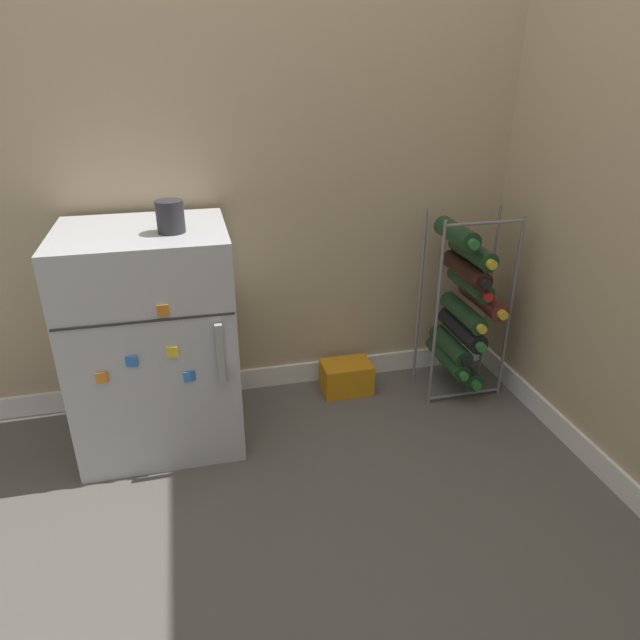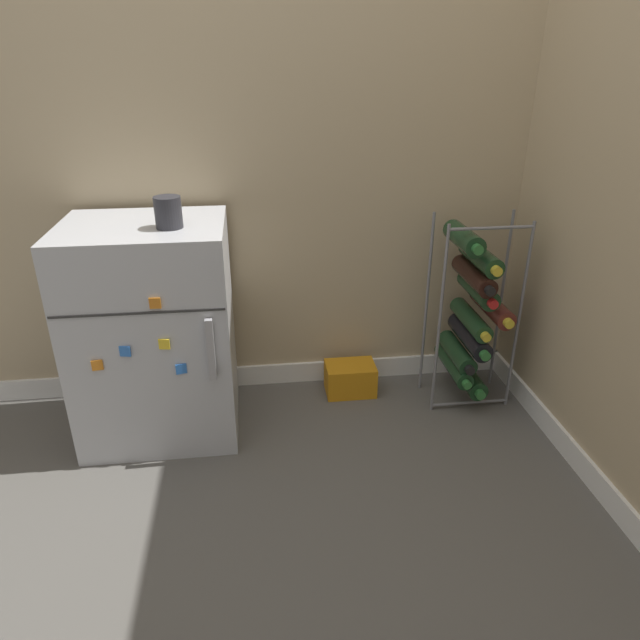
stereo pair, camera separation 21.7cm
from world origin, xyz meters
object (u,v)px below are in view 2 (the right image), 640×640
Objects in this scene: wine_rack at (471,314)px; fridge_top_cup at (168,212)px; mini_fridge at (155,332)px; soda_box at (350,378)px.

fridge_top_cup is at bearing -174.47° from wine_rack.
mini_fridge is 3.86× the size of soda_box.
soda_box is (-0.47, 0.09, -0.32)m from wine_rack.
fridge_top_cup reaches higher than mini_fridge.
wine_rack is 7.60× the size of fridge_top_cup.
fridge_top_cup is (-1.12, -0.11, 0.47)m from wine_rack.
fridge_top_cup is (-0.65, -0.20, 0.79)m from soda_box.
fridge_top_cup reaches higher than wine_rack.
soda_box is 2.04× the size of fridge_top_cup.
soda_box is at bearing 168.60° from wine_rack.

